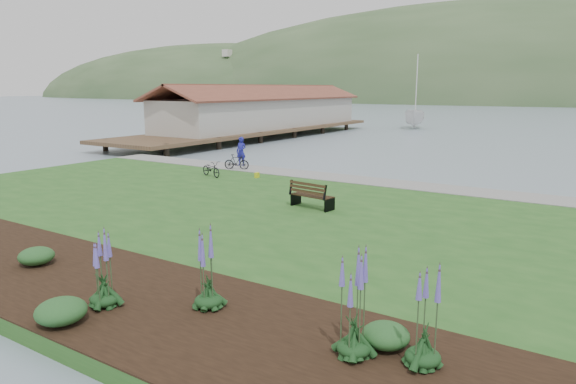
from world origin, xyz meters
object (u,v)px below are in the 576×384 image
(park_bench, at_px, (311,195))
(person, at_px, (241,149))
(sailboat, at_px, (414,129))
(bicycle_a, at_px, (211,169))

(park_bench, height_order, person, person)
(park_bench, relative_size, person, 0.89)
(person, xyz_separation_m, sailboat, (-2.75, 39.31, -1.44))
(person, bearing_deg, bicycle_a, -78.99)
(park_bench, bearing_deg, bicycle_a, 165.39)
(bicycle_a, xyz_separation_m, sailboat, (-3.74, 43.21, -0.82))
(bicycle_a, height_order, sailboat, sailboat)
(park_bench, xyz_separation_m, person, (-9.24, 7.43, 0.50))
(park_bench, bearing_deg, person, 149.70)
(person, bearing_deg, park_bench, -41.99)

